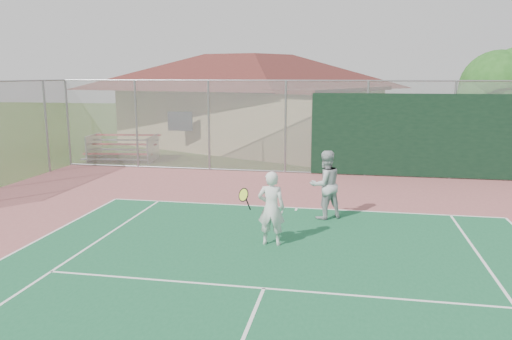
% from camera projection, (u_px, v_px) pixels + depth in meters
% --- Properties ---
extents(back_fence, '(20.08, 0.11, 3.53)m').
position_uv_depth(back_fence, '(370.00, 131.00, 18.26)').
color(back_fence, gray).
rests_on(back_fence, ground).
extents(clubhouse, '(15.52, 13.36, 5.65)m').
position_uv_depth(clubhouse, '(249.00, 91.00, 26.32)').
color(clubhouse, tan).
rests_on(clubhouse, ground).
extents(bleachers, '(3.08, 2.00, 1.10)m').
position_uv_depth(bleachers, '(123.00, 147.00, 21.91)').
color(bleachers, '#B12D28').
rests_on(bleachers, ground).
extents(tree, '(3.39, 3.21, 4.72)m').
position_uv_depth(tree, '(500.00, 91.00, 18.76)').
color(tree, '#3A2615').
rests_on(tree, ground).
extents(player_white_front, '(1.06, 0.70, 1.65)m').
position_uv_depth(player_white_front, '(271.00, 209.00, 10.87)').
color(player_white_front, silver).
rests_on(player_white_front, ground).
extents(player_grey_back, '(1.10, 1.04, 1.78)m').
position_uv_depth(player_grey_back, '(325.00, 185.00, 12.89)').
color(player_grey_back, '#B0B3B5').
rests_on(player_grey_back, ground).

